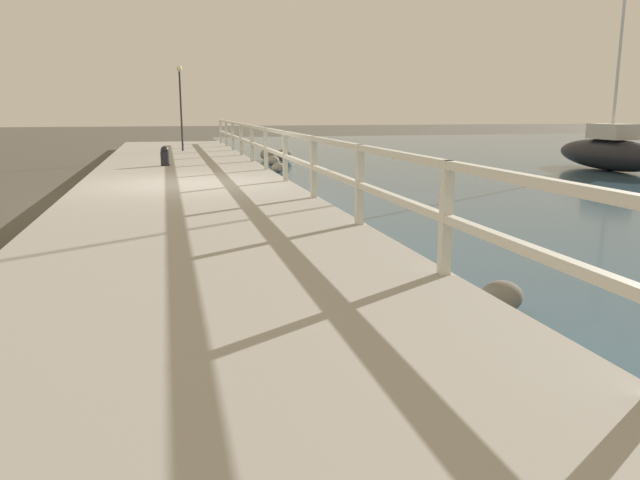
# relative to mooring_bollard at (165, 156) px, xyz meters

# --- Properties ---
(ground_plane) EXTENTS (120.00, 120.00, 0.00)m
(ground_plane) POSITION_rel_mooring_bollard_xyz_m (0.42, -4.47, -0.61)
(ground_plane) COLOR #4C473D
(dock_walkway) EXTENTS (4.45, 36.00, 0.34)m
(dock_walkway) POSITION_rel_mooring_bollard_xyz_m (0.42, -4.47, -0.44)
(dock_walkway) COLOR #9E998E
(dock_walkway) RESTS_ON ground
(railing) EXTENTS (0.10, 32.50, 1.07)m
(railing) POSITION_rel_mooring_bollard_xyz_m (2.55, -4.47, 0.46)
(railing) COLOR silver
(railing) RESTS_ON dock_walkway
(boulder_upstream) EXTENTS (0.61, 0.55, 0.46)m
(boulder_upstream) POSITION_rel_mooring_bollard_xyz_m (4.21, 4.65, -0.38)
(boulder_upstream) COLOR #666056
(boulder_upstream) RESTS_ON ground
(boulder_far_strip) EXTENTS (0.40, 0.36, 0.30)m
(boulder_far_strip) POSITION_rel_mooring_bollard_xyz_m (3.03, -12.81, -0.46)
(boulder_far_strip) COLOR #666056
(boulder_far_strip) RESTS_ON ground
(boulder_water_edge) EXTENTS (0.39, 0.35, 0.29)m
(boulder_water_edge) POSITION_rel_mooring_bollard_xyz_m (3.32, 0.84, -0.46)
(boulder_water_edge) COLOR gray
(boulder_water_edge) RESTS_ON ground
(boulder_near_dock) EXTENTS (0.58, 0.53, 0.44)m
(boulder_near_dock) POSITION_rel_mooring_bollard_xyz_m (3.72, 5.34, -0.39)
(boulder_near_dock) COLOR slate
(boulder_near_dock) RESTS_ON ground
(boulder_mid_strip) EXTENTS (0.43, 0.39, 0.32)m
(boulder_mid_strip) POSITION_rel_mooring_bollard_xyz_m (3.58, 3.34, -0.45)
(boulder_mid_strip) COLOR gray
(boulder_mid_strip) RESTS_ON ground
(mooring_bollard) EXTENTS (0.24, 0.24, 0.54)m
(mooring_bollard) POSITION_rel_mooring_bollard_xyz_m (0.00, 0.00, 0.00)
(mooring_bollard) COLOR black
(mooring_bollard) RESTS_ON dock_walkway
(dock_lamp) EXTENTS (0.21, 0.21, 3.10)m
(dock_lamp) POSITION_rel_mooring_bollard_xyz_m (0.66, 6.38, 1.79)
(dock_lamp) COLOR #2D2D33
(dock_lamp) RESTS_ON dock_walkway
(sailboat_black) EXTENTS (1.34, 5.01, 7.12)m
(sailboat_black) POSITION_rel_mooring_bollard_xyz_m (13.43, -1.09, -0.03)
(sailboat_black) COLOR black
(sailboat_black) RESTS_ON water_surface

